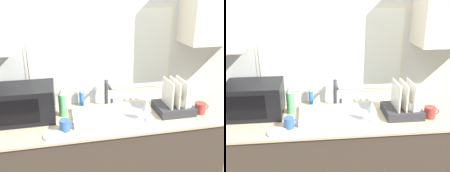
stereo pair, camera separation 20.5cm
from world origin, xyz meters
The scene contains 12 objects.
countertop centered at (0.00, 0.30, 0.45)m, with size 1.90×0.63×0.89m.
wall_back centered at (0.00, 0.60, 1.39)m, with size 6.00×0.38×2.60m.
sink_basin centered at (0.02, 0.31, 0.91)m, with size 0.64×0.35×0.03m.
faucet centered at (0.02, 0.49, 1.04)m, with size 0.08×0.19×0.24m.
microwave centered at (-0.66, 0.41, 1.03)m, with size 0.46×0.34×0.28m.
dish_rack centered at (0.56, 0.27, 0.96)m, with size 0.30×0.27×0.29m.
spray_bottle centered at (-0.37, 0.40, 1.01)m, with size 0.07×0.07×0.25m.
soap_bottle centered at (-0.20, 0.56, 0.96)m, with size 0.04×0.04×0.15m.
mug_near_sink centered at (-0.37, 0.15, 0.94)m, with size 0.11×0.08×0.09m.
wine_glass centered at (0.26, 0.13, 1.04)m, with size 0.07×0.07×0.20m.
mug_by_rack centered at (0.77, 0.20, 0.94)m, with size 0.13×0.09×0.09m.
small_plate centered at (-0.45, 0.08, 0.90)m, with size 0.15×0.15×0.01m.
Camera 2 is at (-0.18, -1.63, 1.90)m, focal length 42.00 mm.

